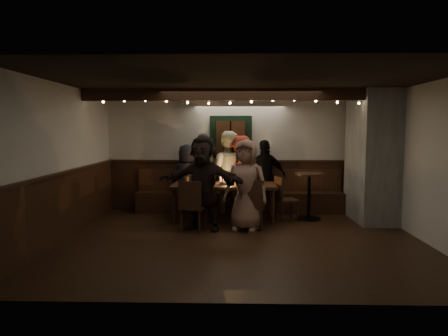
{
  "coord_description": "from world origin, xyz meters",
  "views": [
    {
      "loc": [
        -0.12,
        -6.58,
        1.84
      ],
      "look_at": [
        -0.33,
        1.6,
        1.05
      ],
      "focal_mm": 32.0,
      "sensor_mm": 36.0,
      "label": 1
    }
  ],
  "objects_px": {
    "chair_near_right": "(252,202)",
    "person_e": "(265,177)",
    "dining_table": "(224,187)",
    "person_a": "(187,179)",
    "chair_near_left": "(192,203)",
    "person_g": "(246,185)",
    "person_c": "(227,172)",
    "high_top": "(309,190)",
    "person_f": "(203,183)",
    "chair_end": "(283,196)",
    "person_d": "(241,175)",
    "person_b": "(203,173)"
  },
  "relations": [
    {
      "from": "dining_table",
      "to": "person_a",
      "type": "distance_m",
      "value": 1.11
    },
    {
      "from": "person_f",
      "to": "person_a",
      "type": "bearing_deg",
      "value": 124.84
    },
    {
      "from": "chair_near_left",
      "to": "person_e",
      "type": "distance_m",
      "value": 2.21
    },
    {
      "from": "chair_near_right",
      "to": "person_a",
      "type": "height_order",
      "value": "person_a"
    },
    {
      "from": "person_g",
      "to": "high_top",
      "type": "bearing_deg",
      "value": 52.14
    },
    {
      "from": "dining_table",
      "to": "chair_end",
      "type": "relative_size",
      "value": 2.34
    },
    {
      "from": "person_d",
      "to": "person_g",
      "type": "height_order",
      "value": "person_d"
    },
    {
      "from": "person_d",
      "to": "person_e",
      "type": "bearing_deg",
      "value": 166.39
    },
    {
      "from": "dining_table",
      "to": "person_e",
      "type": "bearing_deg",
      "value": 39.24
    },
    {
      "from": "chair_near_left",
      "to": "chair_end",
      "type": "xyz_separation_m",
      "value": [
        1.75,
        0.97,
        -0.02
      ]
    },
    {
      "from": "high_top",
      "to": "person_c",
      "type": "relative_size",
      "value": 0.53
    },
    {
      "from": "person_a",
      "to": "person_c",
      "type": "height_order",
      "value": "person_c"
    },
    {
      "from": "person_e",
      "to": "person_c",
      "type": "bearing_deg",
      "value": -16.67
    },
    {
      "from": "dining_table",
      "to": "person_c",
      "type": "relative_size",
      "value": 1.15
    },
    {
      "from": "chair_near_left",
      "to": "chair_end",
      "type": "bearing_deg",
      "value": 28.84
    },
    {
      "from": "dining_table",
      "to": "high_top",
      "type": "xyz_separation_m",
      "value": [
        1.75,
        0.15,
        -0.08
      ]
    },
    {
      "from": "person_g",
      "to": "chair_near_left",
      "type": "bearing_deg",
      "value": -153.61
    },
    {
      "from": "chair_near_left",
      "to": "chair_near_right",
      "type": "relative_size",
      "value": 1.0
    },
    {
      "from": "person_b",
      "to": "person_g",
      "type": "relative_size",
      "value": 1.06
    },
    {
      "from": "person_g",
      "to": "person_b",
      "type": "bearing_deg",
      "value": 138.21
    },
    {
      "from": "chair_near_right",
      "to": "person_e",
      "type": "height_order",
      "value": "person_e"
    },
    {
      "from": "chair_near_left",
      "to": "person_d",
      "type": "xyz_separation_m",
      "value": [
        0.91,
        1.65,
        0.33
      ]
    },
    {
      "from": "chair_near_right",
      "to": "high_top",
      "type": "height_order",
      "value": "high_top"
    },
    {
      "from": "dining_table",
      "to": "person_d",
      "type": "bearing_deg",
      "value": 63.38
    },
    {
      "from": "high_top",
      "to": "person_e",
      "type": "distance_m",
      "value": 1.05
    },
    {
      "from": "chair_end",
      "to": "high_top",
      "type": "xyz_separation_m",
      "value": [
        0.55,
        0.11,
        0.1
      ]
    },
    {
      "from": "chair_near_left",
      "to": "person_c",
      "type": "relative_size",
      "value": 0.51
    },
    {
      "from": "dining_table",
      "to": "person_a",
      "type": "bearing_deg",
      "value": 138.14
    },
    {
      "from": "dining_table",
      "to": "chair_near_right",
      "type": "xyz_separation_m",
      "value": [
        0.54,
        -0.78,
        -0.16
      ]
    },
    {
      "from": "person_c",
      "to": "chair_end",
      "type": "bearing_deg",
      "value": 155.03
    },
    {
      "from": "dining_table",
      "to": "person_d",
      "type": "relative_size",
      "value": 1.22
    },
    {
      "from": "person_c",
      "to": "person_f",
      "type": "relative_size",
      "value": 1.04
    },
    {
      "from": "high_top",
      "to": "person_d",
      "type": "height_order",
      "value": "person_d"
    },
    {
      "from": "person_e",
      "to": "person_g",
      "type": "distance_m",
      "value": 1.57
    },
    {
      "from": "person_b",
      "to": "person_g",
      "type": "distance_m",
      "value": 1.75
    },
    {
      "from": "dining_table",
      "to": "chair_near_right",
      "type": "bearing_deg",
      "value": -55.23
    },
    {
      "from": "person_a",
      "to": "person_d",
      "type": "bearing_deg",
      "value": 175.54
    },
    {
      "from": "chair_near_left",
      "to": "person_b",
      "type": "distance_m",
      "value": 1.7
    },
    {
      "from": "person_c",
      "to": "person_e",
      "type": "distance_m",
      "value": 0.84
    },
    {
      "from": "person_f",
      "to": "chair_end",
      "type": "bearing_deg",
      "value": 44.38
    },
    {
      "from": "chair_near_left",
      "to": "person_f",
      "type": "height_order",
      "value": "person_f"
    },
    {
      "from": "person_e",
      "to": "person_g",
      "type": "bearing_deg",
      "value": 57.9
    },
    {
      "from": "chair_near_left",
      "to": "person_g",
      "type": "distance_m",
      "value": 1.04
    },
    {
      "from": "person_c",
      "to": "person_d",
      "type": "xyz_separation_m",
      "value": [
        0.31,
        -0.03,
        -0.05
      ]
    },
    {
      "from": "chair_end",
      "to": "person_g",
      "type": "relative_size",
      "value": 0.53
    },
    {
      "from": "person_b",
      "to": "person_d",
      "type": "bearing_deg",
      "value": -178.77
    },
    {
      "from": "chair_near_right",
      "to": "high_top",
      "type": "xyz_separation_m",
      "value": [
        1.21,
        0.93,
        0.08
      ]
    },
    {
      "from": "person_d",
      "to": "person_e",
      "type": "xyz_separation_m",
      "value": [
        0.53,
        0.01,
        -0.04
      ]
    },
    {
      "from": "chair_near_left",
      "to": "person_d",
      "type": "height_order",
      "value": "person_d"
    },
    {
      "from": "person_b",
      "to": "person_c",
      "type": "bearing_deg",
      "value": -175.63
    }
  ]
}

